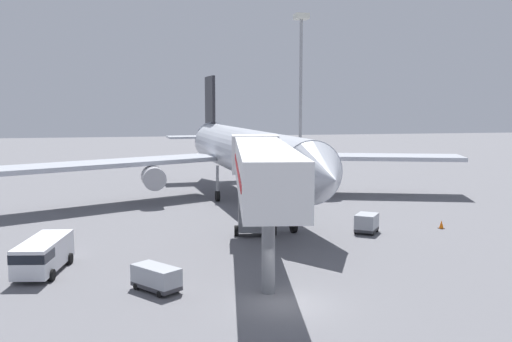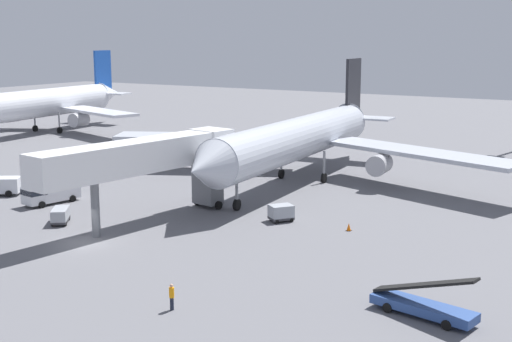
{
  "view_description": "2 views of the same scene",
  "coord_description": "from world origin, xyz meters",
  "views": [
    {
      "loc": [
        -7.0,
        -26.75,
        9.89
      ],
      "look_at": [
        2.51,
        19.55,
        4.35
      ],
      "focal_mm": 40.37,
      "sensor_mm": 36.0,
      "label": 1
    },
    {
      "loc": [
        39.3,
        -38.18,
        16.17
      ],
      "look_at": [
        4.39,
        19.08,
        3.16
      ],
      "focal_mm": 48.53,
      "sensor_mm": 36.0,
      "label": 2
    }
  ],
  "objects": [
    {
      "name": "ground_crew_worker_foreground",
      "position": [
        14.5,
        -7.25,
        0.87
      ],
      "size": [
        0.44,
        0.44,
        1.65
      ],
      "color": "#1E2333",
      "rests_on": "ground"
    },
    {
      "name": "airplane_background",
      "position": [
        -52.93,
        43.45,
        5.1
      ],
      "size": [
        39.45,
        42.49,
        13.72
      ],
      "color": "silver",
      "rests_on": "ground"
    },
    {
      "name": "jet_bridge",
      "position": [
        0.43,
        7.81,
        5.73
      ],
      "size": [
        6.3,
        21.13,
        7.55
      ],
      "color": "silver",
      "rests_on": "ground"
    },
    {
      "name": "belt_loader_truck",
      "position": [
        27.76,
        -0.4,
        0.76
      ],
      "size": [
        6.52,
        2.77,
        3.08
      ],
      "color": "#2D4C8E",
      "rests_on": "ground"
    },
    {
      "name": "ground_plane",
      "position": [
        0.0,
        0.0,
        0.0
      ],
      "size": [
        300.0,
        300.0,
        0.0
      ],
      "primitive_type": "plane",
      "color": "slate"
    },
    {
      "name": "service_van_mid_right",
      "position": [
        -12.63,
        7.94,
        1.13
      ],
      "size": [
        2.93,
        5.83,
        1.96
      ],
      "color": "silver",
      "rests_on": "ground"
    },
    {
      "name": "baggage_cart_near_right",
      "position": [
        -6.23,
        3.3,
        0.75
      ],
      "size": [
        2.71,
        2.97,
        1.34
      ],
      "color": "#38383D",
      "rests_on": "ground"
    },
    {
      "name": "airplane_at_gate",
      "position": [
        3.47,
        30.3,
        5.02
      ],
      "size": [
        49.42,
        45.32,
        13.4
      ],
      "color": "#B7BCC6",
      "rests_on": "ground"
    },
    {
      "name": "safety_cone_alpha",
      "position": [
        16.52,
        14.32,
        0.33
      ],
      "size": [
        0.43,
        0.43,
        0.66
      ],
      "color": "black",
      "rests_on": "ground"
    },
    {
      "name": "baggage_cart_outer_left",
      "position": [
        10.07,
        14.07,
        0.81
      ],
      "size": [
        2.38,
        2.5,
        1.47
      ],
      "color": "#38383D",
      "rests_on": "ground"
    }
  ]
}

